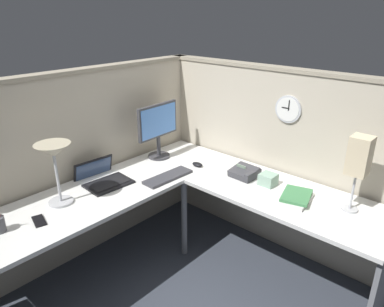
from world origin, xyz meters
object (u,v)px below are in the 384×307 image
desk_lamp_dome (54,155)px  cell_phone (39,221)px  tissue_box (268,179)px  book_stack (295,197)px  monitor (158,127)px  wall_clock (288,109)px  office_phone (245,173)px  laptop (102,178)px  keyboard (168,177)px  desk_lamp_paper (359,158)px  computer_mouse (197,164)px

desk_lamp_dome → cell_phone: desk_lamp_dome is taller
desk_lamp_dome → tissue_box: (1.22, -0.94, -0.32)m
desk_lamp_dome → book_stack: desk_lamp_dome is taller
monitor → wall_clock: bearing=-64.3°
tissue_box → office_phone: bearing=91.8°
book_stack → wall_clock: 0.71m
desk_lamp_dome → cell_phone: 0.44m
laptop → office_phone: laptop is taller
keyboard → cell_phone: bearing=173.1°
wall_clock → keyboard: bearing=139.9°
cell_phone → laptop: bearing=31.9°
monitor → desk_lamp_paper: (0.23, -1.65, 0.09)m
laptop → office_phone: (0.82, -0.81, 0.01)m
wall_clock → computer_mouse: bearing=123.7°
keyboard → computer_mouse: 0.34m
keyboard → desk_lamp_paper: 1.41m
laptop → office_phone: 1.15m
monitor → book_stack: 1.34m
laptop → keyboard: bearing=-42.8°
monitor → office_phone: 0.88m
monitor → wall_clock: wall_clock is taller
laptop → book_stack: bearing=-59.9°
office_phone → book_stack: office_phone is taller
desk_lamp_dome → computer_mouse: bearing=-15.1°
laptop → wall_clock: (1.12, -0.98, 0.51)m
keyboard → monitor: bearing=58.0°
monitor → computer_mouse: monitor is taller
keyboard → computer_mouse: size_ratio=4.13×
monitor → laptop: size_ratio=1.25×
desk_lamp_dome → tissue_box: size_ratio=3.71×
monitor → computer_mouse: (0.08, -0.40, -0.28)m
cell_phone → office_phone: bearing=-8.6°
keyboard → office_phone: bearing=-43.9°
cell_phone → wall_clock: 1.98m
computer_mouse → wall_clock: 0.89m
computer_mouse → tissue_box: size_ratio=0.87×
office_phone → cell_phone: bearing=156.9°
computer_mouse → book_stack: book_stack is taller
desk_lamp_paper → wall_clock: size_ratio=2.41×
office_phone → book_stack: size_ratio=0.67×
monitor → computer_mouse: bearing=-78.7°
computer_mouse → book_stack: 0.91m
desk_lamp_dome → book_stack: 1.70m
monitor → keyboard: monitor is taller
tissue_box → desk_lamp_dome: bearing=142.4°
laptop → cell_phone: size_ratio=2.78×
tissue_box → wall_clock: bearing=7.6°
laptop → desk_lamp_dome: desk_lamp_dome is taller
wall_clock → monitor: bearing=115.7°
office_phone → tissue_box: bearing=-88.2°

